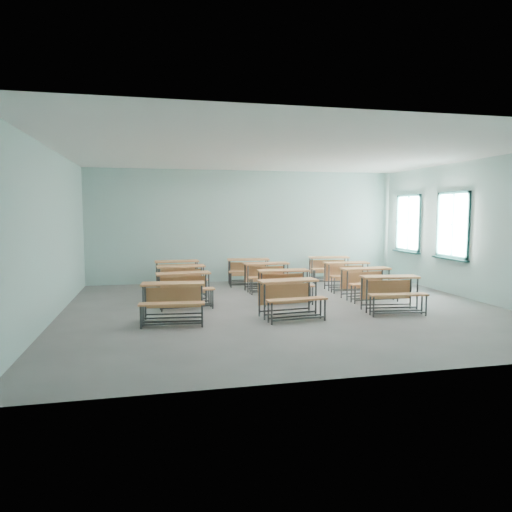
# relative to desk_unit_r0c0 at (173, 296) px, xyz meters

# --- Properties ---
(room) EXTENTS (9.04, 8.04, 3.24)m
(room) POSITION_rel_desk_unit_r0c0_xyz_m (2.40, 0.71, 1.12)
(room) COLOR gray
(room) RESTS_ON ground
(desk_unit_r0c0) EXTENTS (1.21, 0.87, 0.72)m
(desk_unit_r0c0) POSITION_rel_desk_unit_r0c0_xyz_m (0.00, 0.00, 0.00)
(desk_unit_r0c0) COLOR #CF804A
(desk_unit_r0c0) RESTS_ON ground
(desk_unit_r0c1) EXTENTS (1.22, 0.88, 0.72)m
(desk_unit_r0c1) POSITION_rel_desk_unit_r0c0_xyz_m (2.19, -0.10, 0.00)
(desk_unit_r0c1) COLOR #CF804A
(desk_unit_r0c1) RESTS_ON ground
(desk_unit_r0c2) EXTENTS (1.23, 0.90, 0.72)m
(desk_unit_r0c2) POSITION_rel_desk_unit_r0c0_xyz_m (4.34, -0.07, 0.00)
(desk_unit_r0c2) COLOR #CF804A
(desk_unit_r0c2) RESTS_ON ground
(desk_unit_r1c0) EXTENTS (1.21, 0.87, 0.72)m
(desk_unit_r1c0) POSITION_rel_desk_unit_r0c0_xyz_m (0.29, 1.39, 0.00)
(desk_unit_r1c0) COLOR #CF804A
(desk_unit_r1c0) RESTS_ON ground
(desk_unit_r1c1) EXTENTS (1.17, 0.80, 0.72)m
(desk_unit_r1c1) POSITION_rel_desk_unit_r0c0_xyz_m (2.50, 1.37, 0.00)
(desk_unit_r1c1) COLOR #CF804A
(desk_unit_r1c1) RESTS_ON ground
(desk_unit_r1c2) EXTENTS (1.17, 0.80, 0.72)m
(desk_unit_r1c2) POSITION_rel_desk_unit_r0c0_xyz_m (4.47, 1.28, 0.00)
(desk_unit_r1c2) COLOR #CF804A
(desk_unit_r1c2) RESTS_ON ground
(desk_unit_r2c0) EXTENTS (1.20, 0.85, 0.72)m
(desk_unit_r2c0) POSITION_rel_desk_unit_r0c0_xyz_m (0.31, 2.67, 0.00)
(desk_unit_r2c0) COLOR #CF804A
(desk_unit_r2c0) RESTS_ON ground
(desk_unit_r2c1) EXTENTS (1.18, 0.82, 0.72)m
(desk_unit_r2c1) POSITION_rel_desk_unit_r0c0_xyz_m (2.48, 2.80, 0.00)
(desk_unit_r2c1) COLOR #CF804A
(desk_unit_r2c1) RESTS_ON ground
(desk_unit_r2c2) EXTENTS (1.17, 0.81, 0.72)m
(desk_unit_r2c2) POSITION_rel_desk_unit_r0c0_xyz_m (4.53, 2.51, 0.00)
(desk_unit_r2c2) COLOR #CF804A
(desk_unit_r2c2) RESTS_ON ground
(desk_unit_r3c0) EXTENTS (1.18, 0.83, 0.72)m
(desk_unit_r3c0) POSITION_rel_desk_unit_r0c0_xyz_m (0.26, 3.85, 0.00)
(desk_unit_r3c0) COLOR #CF804A
(desk_unit_r3c0) RESTS_ON ground
(desk_unit_r3c1) EXTENTS (1.20, 0.86, 0.72)m
(desk_unit_r3c1) POSITION_rel_desk_unit_r0c0_xyz_m (2.21, 3.90, 0.00)
(desk_unit_r3c1) COLOR #CF804A
(desk_unit_r3c1) RESTS_ON ground
(desk_unit_r3c2) EXTENTS (1.24, 0.92, 0.72)m
(desk_unit_r3c2) POSITION_rel_desk_unit_r0c0_xyz_m (4.62, 3.97, 0.00)
(desk_unit_r3c2) COLOR #CF804A
(desk_unit_r3c2) RESTS_ON ground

